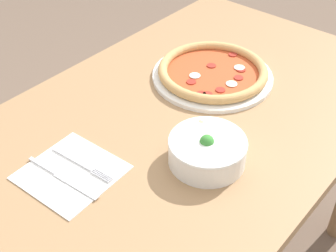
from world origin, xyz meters
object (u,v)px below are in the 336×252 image
object	(u,v)px
fork	(80,164)
knife	(59,176)
bowl	(207,149)
pizza	(213,73)

from	to	relation	value
fork	knife	distance (m)	0.05
bowl	fork	size ratio (longest dim) A/B	0.99
bowl	knife	distance (m)	0.33
bowl	fork	xyz separation A→B (m)	(0.19, -0.21, -0.03)
pizza	bowl	world-z (taller)	bowl
pizza	fork	distance (m)	0.48
pizza	knife	world-z (taller)	pizza
pizza	bowl	xyz separation A→B (m)	(0.29, 0.19, 0.02)
knife	bowl	bearing A→B (deg)	44.99
fork	knife	xyz separation A→B (m)	(0.05, -0.01, -0.00)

